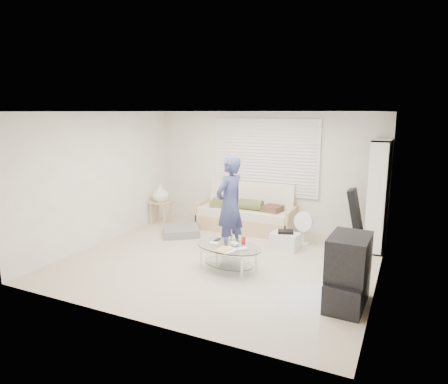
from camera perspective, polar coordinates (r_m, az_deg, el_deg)
The scene contains 13 objects.
ground at distance 6.94m, azimuth -0.52°, elevation -9.73°, with size 5.00×5.00×0.00m, color tan.
room_shell at distance 6.96m, azimuth 1.18°, elevation 4.21°, with size 5.02×4.52×2.51m.
window_blinds at distance 8.56m, azimuth 5.92°, elevation 4.95°, with size 2.32×0.08×1.62m.
futon_sofa at distance 8.58m, azimuth 3.21°, elevation -3.26°, with size 2.08×0.84×1.02m.
grey_floor_pillow at distance 8.34m, azimuth -6.12°, elevation -5.55°, with size 0.70×0.70×0.16m, color slate.
side_table at distance 9.08m, azimuth -9.05°, elevation -0.43°, with size 0.45×0.36×0.90m.
bookshelf at distance 7.77m, azimuth 21.14°, elevation -0.42°, with size 0.32×0.85×2.02m.
guitar_case at distance 7.80m, azimuth 18.27°, elevation -4.15°, with size 0.41×0.41×1.09m.
floor_fan at distance 7.79m, azimuth 11.28°, elevation -4.65°, with size 0.40×0.26×0.65m.
storage_bin at distance 7.53m, azimuth 8.75°, elevation -6.85°, with size 0.53×0.40×0.35m.
tv_unit at distance 5.51m, azimuth 17.28°, elevation -10.83°, with size 0.51×0.89×0.95m.
coffee_table at distance 6.40m, azimuth 0.69°, elevation -8.37°, with size 1.21×0.87×0.54m.
standing_person at distance 7.11m, azimuth 0.81°, elevation -1.81°, with size 0.64×0.42×1.75m, color navy.
Camera 1 is at (2.83, -5.82, 2.49)m, focal length 32.00 mm.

